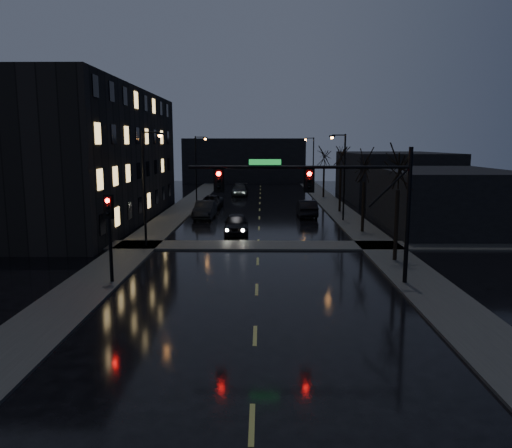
{
  "coord_description": "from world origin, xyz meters",
  "views": [
    {
      "loc": [
        0.25,
        -15.89,
        7.18
      ],
      "look_at": [
        -0.04,
        8.59,
        3.2
      ],
      "focal_mm": 35.0,
      "sensor_mm": 36.0,
      "label": 1
    }
  ],
  "objects_px": {
    "oncoming_car_a": "(236,224)",
    "oncoming_car_c": "(211,202)",
    "lead_car": "(307,208)",
    "oncoming_car_d": "(240,190)",
    "oncoming_car_b": "(205,210)"
  },
  "relations": [
    {
      "from": "oncoming_car_a",
      "to": "oncoming_car_d",
      "type": "distance_m",
      "value": 29.72
    },
    {
      "from": "lead_car",
      "to": "oncoming_car_c",
      "type": "bearing_deg",
      "value": -34.71
    },
    {
      "from": "oncoming_car_b",
      "to": "oncoming_car_c",
      "type": "distance_m",
      "value": 7.76
    },
    {
      "from": "oncoming_car_a",
      "to": "oncoming_car_b",
      "type": "xyz_separation_m",
      "value": [
        -3.46,
        8.3,
        0.02
      ]
    },
    {
      "from": "oncoming_car_c",
      "to": "lead_car",
      "type": "distance_m",
      "value": 12.06
    },
    {
      "from": "oncoming_car_a",
      "to": "oncoming_car_c",
      "type": "bearing_deg",
      "value": 100.42
    },
    {
      "from": "oncoming_car_a",
      "to": "oncoming_car_b",
      "type": "relative_size",
      "value": 0.94
    },
    {
      "from": "oncoming_car_d",
      "to": "oncoming_car_a",
      "type": "bearing_deg",
      "value": -86.97
    },
    {
      "from": "oncoming_car_b",
      "to": "oncoming_car_d",
      "type": "xyz_separation_m",
      "value": [
        2.43,
        21.4,
        -0.05
      ]
    },
    {
      "from": "oncoming_car_b",
      "to": "lead_car",
      "type": "distance_m",
      "value": 9.99
    },
    {
      "from": "oncoming_car_b",
      "to": "lead_car",
      "type": "relative_size",
      "value": 1.01
    },
    {
      "from": "oncoming_car_d",
      "to": "oncoming_car_b",
      "type": "bearing_deg",
      "value": -95.42
    },
    {
      "from": "oncoming_car_a",
      "to": "oncoming_car_c",
      "type": "relative_size",
      "value": 0.95
    },
    {
      "from": "lead_car",
      "to": "oncoming_car_d",
      "type": "bearing_deg",
      "value": -71.1
    },
    {
      "from": "oncoming_car_c",
      "to": "lead_car",
      "type": "bearing_deg",
      "value": -31.78
    }
  ]
}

